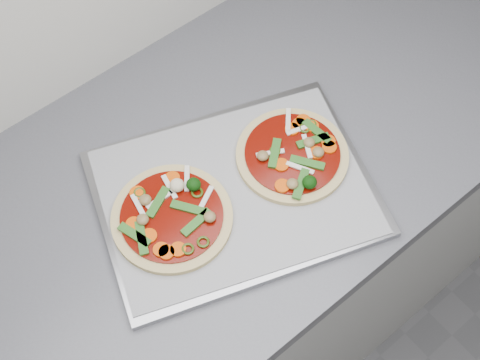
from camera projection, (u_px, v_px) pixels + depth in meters
base_cabinet at (222, 277)px, 1.54m from camera, size 3.60×0.60×0.86m
countertop at (216, 176)px, 1.15m from camera, size 3.60×0.60×0.04m
baking_tray at (235, 194)px, 1.10m from camera, size 0.52×0.45×0.01m
parchment at (235, 191)px, 1.09m from camera, size 0.50×0.43×0.00m
pizza_left at (172, 216)px, 1.06m from camera, size 0.19×0.19×0.03m
pizza_right at (294, 155)px, 1.12m from camera, size 0.20×0.20×0.03m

